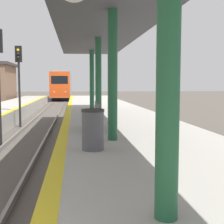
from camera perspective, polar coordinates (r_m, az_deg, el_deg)
name	(u,v)px	position (r m, az deg, el deg)	size (l,w,h in m)	color
train	(63,85)	(54.85, -8.98, 4.88)	(2.82, 23.88, 4.42)	black
signal_far	(19,71)	(18.46, -16.67, 7.23)	(0.36, 0.31, 4.59)	black
station_canopy	(104,27)	(11.24, -1.52, 15.24)	(3.45, 20.38, 3.74)	#1E5133
trash_bin	(93,129)	(7.33, -3.51, -3.20)	(0.54, 0.54, 0.96)	#4C4C51
bench	(94,115)	(10.51, -3.32, -0.60)	(0.44, 1.86, 0.92)	#4C4C51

